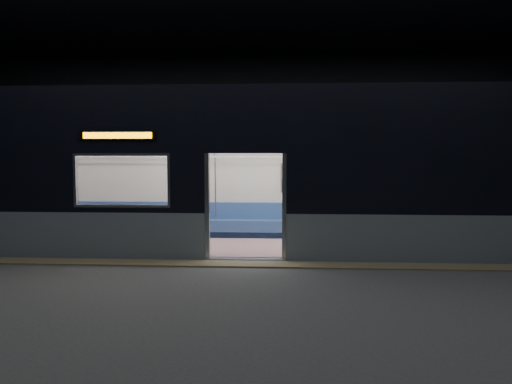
# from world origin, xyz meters

# --- Properties ---
(station_floor) EXTENTS (24.00, 14.00, 0.01)m
(station_floor) POSITION_xyz_m (0.00, 0.00, -0.01)
(station_floor) COLOR #47494C
(station_floor) RESTS_ON ground
(station_envelope) EXTENTS (24.00, 14.00, 5.00)m
(station_envelope) POSITION_xyz_m (0.00, 0.00, 3.66)
(station_envelope) COLOR black
(station_envelope) RESTS_ON station_floor
(tactile_strip) EXTENTS (22.80, 0.50, 0.03)m
(tactile_strip) POSITION_xyz_m (0.00, 0.55, 0.01)
(tactile_strip) COLOR #8C7F59
(tactile_strip) RESTS_ON station_floor
(metro_car) EXTENTS (18.00, 3.04, 3.35)m
(metro_car) POSITION_xyz_m (-0.00, 2.54, 1.85)
(metro_car) COLOR gray
(metro_car) RESTS_ON station_floor
(passenger) EXTENTS (0.38, 0.63, 1.27)m
(passenger) POSITION_xyz_m (2.36, 3.55, 0.76)
(passenger) COLOR black
(passenger) RESTS_ON metro_car
(handbag) EXTENTS (0.29, 0.27, 0.11)m
(handbag) POSITION_xyz_m (2.38, 3.35, 0.65)
(handbag) COLOR black
(handbag) RESTS_ON passenger
(transit_map) EXTENTS (0.93, 0.03, 0.61)m
(transit_map) POSITION_xyz_m (1.13, 3.85, 1.45)
(transit_map) COLOR white
(transit_map) RESTS_ON metro_car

